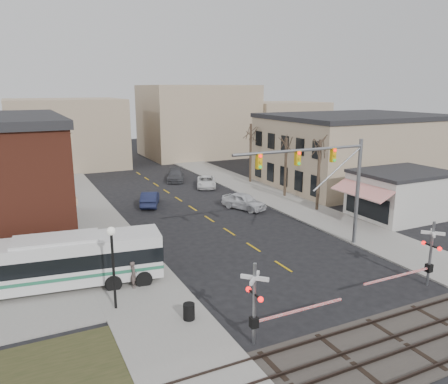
{
  "coord_description": "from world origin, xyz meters",
  "views": [
    {
      "loc": [
        -15.44,
        -20.56,
        11.59
      ],
      "look_at": [
        -0.61,
        9.74,
        3.5
      ],
      "focal_mm": 35.0,
      "sensor_mm": 36.0,
      "label": 1
    }
  ],
  "objects_px": {
    "car_d": "(175,175)",
    "pedestrian_far": "(88,251)",
    "transit_bus": "(58,262)",
    "rr_crossing_east": "(425,256)",
    "rr_crossing_west": "(262,303)",
    "car_c": "(206,182)",
    "car_b": "(150,199)",
    "traffic_signal_mast": "(328,173)",
    "car_a": "(244,201)",
    "street_lamp": "(112,251)",
    "trash_bin": "(189,311)",
    "pedestrian_near": "(134,274)"
  },
  "relations": [
    {
      "from": "transit_bus",
      "to": "traffic_signal_mast",
      "type": "xyz_separation_m",
      "value": [
        18.03,
        -1.72,
        4.03
      ]
    },
    {
      "from": "transit_bus",
      "to": "pedestrian_far",
      "type": "xyz_separation_m",
      "value": [
        2.2,
        3.28,
        -0.87
      ]
    },
    {
      "from": "car_d",
      "to": "car_b",
      "type": "bearing_deg",
      "value": -100.22
    },
    {
      "from": "transit_bus",
      "to": "car_b",
      "type": "distance_m",
      "value": 18.86
    },
    {
      "from": "traffic_signal_mast",
      "to": "street_lamp",
      "type": "bearing_deg",
      "value": -171.96
    },
    {
      "from": "car_a",
      "to": "pedestrian_far",
      "type": "relative_size",
      "value": 3.08
    },
    {
      "from": "street_lamp",
      "to": "rr_crossing_west",
      "type": "bearing_deg",
      "value": -47.51
    },
    {
      "from": "transit_bus",
      "to": "car_d",
      "type": "xyz_separation_m",
      "value": [
        16.69,
        26.22,
        -1.02
      ]
    },
    {
      "from": "car_b",
      "to": "pedestrian_far",
      "type": "xyz_separation_m",
      "value": [
        -8.01,
        -12.54,
        0.13
      ]
    },
    {
      "from": "street_lamp",
      "to": "trash_bin",
      "type": "relative_size",
      "value": 5.4
    },
    {
      "from": "pedestrian_far",
      "to": "car_a",
      "type": "bearing_deg",
      "value": -32.67
    },
    {
      "from": "car_d",
      "to": "pedestrian_far",
      "type": "bearing_deg",
      "value": -100.58
    },
    {
      "from": "pedestrian_near",
      "to": "street_lamp",
      "type": "bearing_deg",
      "value": 157.09
    },
    {
      "from": "transit_bus",
      "to": "rr_crossing_east",
      "type": "height_order",
      "value": "rr_crossing_east"
    },
    {
      "from": "transit_bus",
      "to": "traffic_signal_mast",
      "type": "relative_size",
      "value": 1.15
    },
    {
      "from": "rr_crossing_east",
      "to": "car_b",
      "type": "distance_m",
      "value": 26.64
    },
    {
      "from": "traffic_signal_mast",
      "to": "car_b",
      "type": "xyz_separation_m",
      "value": [
        -7.82,
        17.54,
        -5.03
      ]
    },
    {
      "from": "rr_crossing_east",
      "to": "pedestrian_far",
      "type": "bearing_deg",
      "value": 144.38
    },
    {
      "from": "transit_bus",
      "to": "car_d",
      "type": "relative_size",
      "value": 2.45
    },
    {
      "from": "rr_crossing_east",
      "to": "trash_bin",
      "type": "bearing_deg",
      "value": 170.27
    },
    {
      "from": "rr_crossing_west",
      "to": "traffic_signal_mast",
      "type": "bearing_deg",
      "value": 38.83
    },
    {
      "from": "transit_bus",
      "to": "pedestrian_near",
      "type": "bearing_deg",
      "value": -25.65
    },
    {
      "from": "traffic_signal_mast",
      "to": "pedestrian_near",
      "type": "xyz_separation_m",
      "value": [
        -14.11,
        -0.17,
        -4.85
      ]
    },
    {
      "from": "transit_bus",
      "to": "car_a",
      "type": "xyz_separation_m",
      "value": [
        18.11,
        10.62,
        -0.95
      ]
    },
    {
      "from": "transit_bus",
      "to": "rr_crossing_east",
      "type": "bearing_deg",
      "value": -25.06
    },
    {
      "from": "car_a",
      "to": "pedestrian_near",
      "type": "bearing_deg",
      "value": -161.06
    },
    {
      "from": "traffic_signal_mast",
      "to": "car_b",
      "type": "relative_size",
      "value": 2.34
    },
    {
      "from": "car_c",
      "to": "pedestrian_near",
      "type": "relative_size",
      "value": 2.91
    },
    {
      "from": "trash_bin",
      "to": "pedestrian_near",
      "type": "relative_size",
      "value": 0.52
    },
    {
      "from": "car_a",
      "to": "pedestrian_far",
      "type": "xyz_separation_m",
      "value": [
        -15.91,
        -7.34,
        0.08
      ]
    },
    {
      "from": "car_c",
      "to": "traffic_signal_mast",
      "type": "bearing_deg",
      "value": -68.74
    },
    {
      "from": "car_a",
      "to": "pedestrian_far",
      "type": "height_order",
      "value": "pedestrian_far"
    },
    {
      "from": "traffic_signal_mast",
      "to": "car_a",
      "type": "xyz_separation_m",
      "value": [
        0.07,
        12.34,
        -4.98
      ]
    },
    {
      "from": "transit_bus",
      "to": "trash_bin",
      "type": "height_order",
      "value": "transit_bus"
    },
    {
      "from": "rr_crossing_east",
      "to": "car_d",
      "type": "height_order",
      "value": "rr_crossing_east"
    },
    {
      "from": "car_a",
      "to": "car_b",
      "type": "relative_size",
      "value": 1.03
    },
    {
      "from": "car_a",
      "to": "street_lamp",
      "type": "bearing_deg",
      "value": -159.67
    },
    {
      "from": "traffic_signal_mast",
      "to": "car_a",
      "type": "relative_size",
      "value": 2.28
    },
    {
      "from": "car_b",
      "to": "pedestrian_far",
      "type": "bearing_deg",
      "value": 79.25
    },
    {
      "from": "trash_bin",
      "to": "car_b",
      "type": "height_order",
      "value": "car_b"
    },
    {
      "from": "rr_crossing_west",
      "to": "street_lamp",
      "type": "relative_size",
      "value": 1.23
    },
    {
      "from": "rr_crossing_east",
      "to": "car_b",
      "type": "xyz_separation_m",
      "value": [
        -9.29,
        24.94,
        -1.23
      ]
    },
    {
      "from": "transit_bus",
      "to": "rr_crossing_east",
      "type": "xyz_separation_m",
      "value": [
        19.5,
        -9.12,
        0.23
      ]
    },
    {
      "from": "rr_crossing_west",
      "to": "car_c",
      "type": "relative_size",
      "value": 1.2
    },
    {
      "from": "rr_crossing_west",
      "to": "car_b",
      "type": "relative_size",
      "value": 1.24
    },
    {
      "from": "pedestrian_far",
      "to": "car_c",
      "type": "bearing_deg",
      "value": -10.37
    },
    {
      "from": "transit_bus",
      "to": "pedestrian_far",
      "type": "distance_m",
      "value": 4.04
    },
    {
      "from": "transit_bus",
      "to": "rr_crossing_west",
      "type": "height_order",
      "value": "rr_crossing_west"
    },
    {
      "from": "transit_bus",
      "to": "traffic_signal_mast",
      "type": "height_order",
      "value": "traffic_signal_mast"
    },
    {
      "from": "transit_bus",
      "to": "trash_bin",
      "type": "distance_m",
      "value": 8.76
    }
  ]
}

